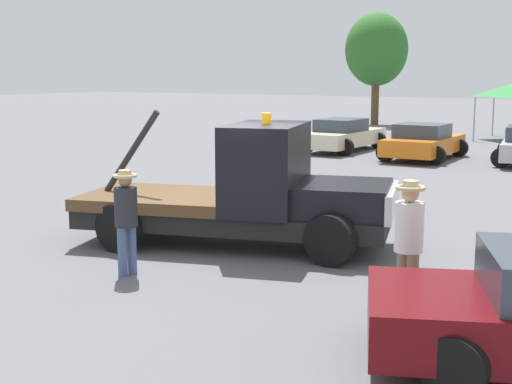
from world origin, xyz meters
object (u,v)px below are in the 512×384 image
person_at_hood (126,214)px  parked_car_orange (423,142)px  tow_truck (252,195)px  parked_car_cream (343,135)px  tree_center (376,50)px  person_near_truck (409,235)px

person_at_hood → parked_car_orange: size_ratio=0.39×
tow_truck → parked_car_cream: tow_truck is taller
tow_truck → person_at_hood: (-0.66, -2.70, 0.04)m
person_at_hood → tree_center: (-9.63, 33.35, 3.59)m
tow_truck → parked_car_cream: (-5.54, 15.84, -0.31)m
parked_car_cream → tree_center: (-4.75, 14.82, 3.94)m
person_at_hood → tree_center: tree_center is taller
person_at_hood → parked_car_orange: (-1.10, 17.46, -0.35)m
parked_car_orange → parked_car_cream: bearing=73.4°
person_at_hood → parked_car_cream: bearing=111.7°
parked_car_cream → parked_car_orange: bearing=-105.7°
person_at_hood → tree_center: size_ratio=0.25×
tow_truck → person_at_hood: tow_truck is taller
person_at_hood → parked_car_orange: bearing=100.5°
tow_truck → parked_car_orange: (-1.76, 14.77, -0.31)m
person_near_truck → person_at_hood: size_ratio=1.06×
parked_car_orange → tree_center: 18.46m
person_near_truck → tow_truck: bearing=-87.3°
person_near_truck → tree_center: 35.78m
tree_center → person_near_truck: bearing=-66.8°
person_near_truck → parked_car_orange: size_ratio=0.41×
parked_car_cream → person_at_hood: bearing=-165.1°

